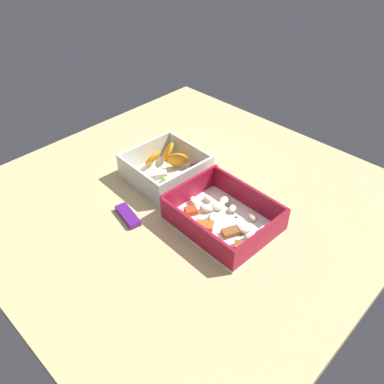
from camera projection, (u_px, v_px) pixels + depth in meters
table_surface at (186, 202)px, 84.24cm from camera, size 80.00×80.00×2.00cm
pasta_container at (222, 218)px, 76.30cm from camera, size 20.37×16.39×5.55cm
fruit_bowl at (166, 170)px, 87.98cm from camera, size 15.87×16.25×5.98cm
candy_bar at (128, 216)px, 78.40cm from camera, size 7.35×3.80×1.20cm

